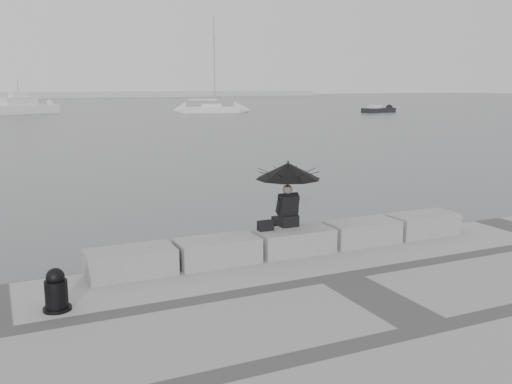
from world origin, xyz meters
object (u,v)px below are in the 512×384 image
seated_person (288,177)px  sailboat_right (211,109)px  mooring_bollard (56,293)px  small_motorboat (379,110)px  motor_cruiser (26,107)px

seated_person → sailboat_right: bearing=72.3°
seated_person → mooring_bollard: 5.20m
seated_person → small_motorboat: size_ratio=0.26×
sailboat_right → motor_cruiser: sailboat_right is taller
seated_person → small_motorboat: 69.75m
sailboat_right → seated_person: bearing=-92.2°
motor_cruiser → small_motorboat: (44.51, -17.06, -0.57)m
motor_cruiser → small_motorboat: size_ratio=1.66×
motor_cruiser → small_motorboat: motor_cruiser is taller
seated_person → sailboat_right: 67.13m
seated_person → motor_cruiser: bearing=92.3°
seated_person → mooring_bollard: seated_person is taller
small_motorboat → motor_cruiser: bearing=150.9°
seated_person → motor_cruiser: 71.74m
seated_person → motor_cruiser: motor_cruiser is taller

